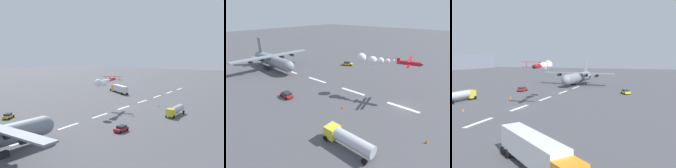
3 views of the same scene
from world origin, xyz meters
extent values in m
plane|color=#4C4C51|center=(0.00, 0.00, 0.00)|extent=(440.00, 440.00, 0.00)
cube|color=white|center=(-59.11, 0.00, 0.01)|extent=(8.00, 0.90, 0.01)
cube|color=white|center=(-44.33, 0.00, 0.01)|extent=(8.00, 0.90, 0.01)
cube|color=white|center=(-29.55, 0.00, 0.01)|extent=(8.00, 0.90, 0.01)
cube|color=white|center=(-14.78, 0.00, 0.01)|extent=(8.00, 0.90, 0.01)
cube|color=white|center=(0.00, 0.00, 0.01)|extent=(8.00, 0.90, 0.01)
cube|color=white|center=(14.78, 0.00, 0.01)|extent=(8.00, 0.90, 0.01)
cube|color=white|center=(29.55, 0.00, 0.01)|extent=(8.00, 0.90, 0.01)
cube|color=white|center=(44.33, 0.00, 0.01)|extent=(8.00, 0.90, 0.01)
sphere|color=gray|center=(40.88, 2.92, 3.32)|extent=(4.03, 4.03, 4.03)
cylinder|color=black|center=(52.97, 10.64, 4.33)|extent=(2.48, 1.29, 1.10)
cylinder|color=black|center=(52.59, 5.93, 4.33)|extent=(2.48, 1.29, 1.10)
cube|color=black|center=(53.88, 4.50, 0.60)|extent=(3.27, 1.25, 1.20)
cylinder|color=red|center=(1.46, -4.00, 9.96)|extent=(5.50, 2.19, 1.02)
cube|color=red|center=(1.26, -4.05, 9.81)|extent=(2.16, 7.17, 0.12)
cube|color=red|center=(1.26, -4.05, 11.00)|extent=(2.16, 7.17, 0.12)
cylinder|color=black|center=(1.82, -6.51, 10.41)|extent=(0.08, 0.08, 1.19)
cylinder|color=black|center=(0.70, -1.58, 10.41)|extent=(0.08, 0.08, 1.19)
cube|color=red|center=(3.83, -3.47, 10.41)|extent=(0.70, 0.25, 1.10)
cube|color=red|center=(3.83, -3.47, 10.01)|extent=(1.03, 2.08, 0.08)
cone|color=black|center=(-1.52, -4.68, 9.96)|extent=(0.87, 1.00, 0.87)
sphere|color=white|center=(4.81, -2.95, 10.19)|extent=(0.70, 0.70, 0.70)
sphere|color=white|center=(6.26, -2.70, 9.94)|extent=(1.17, 1.17, 1.17)
sphere|color=white|center=(8.01, -2.32, 9.82)|extent=(1.67, 1.67, 1.67)
sphere|color=white|center=(10.05, -1.75, 9.67)|extent=(2.27, 2.27, 2.27)
sphere|color=white|center=(13.37, -1.61, 9.95)|extent=(2.48, 2.48, 2.48)
cube|color=silver|center=(-34.17, -25.90, 1.10)|extent=(2.96, 2.76, 1.10)
cube|color=orange|center=(-33.01, -24.27, 1.85)|extent=(3.43, 3.41, 2.60)
cube|color=silver|center=(-28.83, -18.43, 2.30)|extent=(8.99, 11.19, 2.80)
cylinder|color=black|center=(-33.27, -26.79, 0.55)|extent=(0.92, 1.10, 1.10)
cylinder|color=black|center=(-25.38, -15.75, 0.55)|extent=(0.92, 1.10, 1.10)
cylinder|color=black|center=(-24.68, -14.77, 0.55)|extent=(0.92, 1.10, 1.10)
cylinder|color=black|center=(-35.30, -25.33, 0.55)|extent=(0.92, 1.10, 1.10)
cylinder|color=black|center=(-27.41, -14.29, 0.55)|extent=(0.92, 1.10, 1.10)
cylinder|color=black|center=(-26.72, -13.32, 0.55)|extent=(0.92, 1.10, 1.10)
cube|color=yellow|center=(5.70, 19.51, 1.60)|extent=(2.28, 2.48, 2.20)
cylinder|color=#B7BCC6|center=(0.92, 19.68, 1.85)|extent=(7.44, 2.36, 2.10)
cylinder|color=black|center=(6.34, 20.69, 0.50)|extent=(1.01, 0.36, 1.00)
cylinder|color=black|center=(-1.92, 20.98, 0.50)|extent=(1.01, 0.36, 1.00)
cylinder|color=black|center=(6.26, 18.29, 0.50)|extent=(1.01, 0.36, 1.00)
cylinder|color=black|center=(-2.00, 18.58, 0.50)|extent=(1.01, 0.36, 1.00)
cube|color=yellow|center=(32.26, -21.03, 0.65)|extent=(4.71, 3.50, 0.65)
cube|color=#1E232D|center=(32.44, -20.95, 1.25)|extent=(3.07, 2.62, 0.55)
cylinder|color=black|center=(31.26, -22.50, 0.32)|extent=(0.67, 0.47, 0.64)
cylinder|color=black|center=(34.02, -21.19, 0.32)|extent=(0.67, 0.47, 0.64)
cylinder|color=black|center=(30.49, -20.87, 0.32)|extent=(0.67, 0.47, 0.64)
cylinder|color=black|center=(33.25, -19.56, 0.32)|extent=(0.67, 0.47, 0.64)
cube|color=#B21E23|center=(26.50, 14.45, 0.65)|extent=(4.23, 2.28, 0.65)
cube|color=#1E232D|center=(26.30, 14.47, 1.25)|extent=(2.61, 1.94, 0.55)
cylinder|color=black|center=(28.01, 15.17, 0.32)|extent=(0.66, 0.30, 0.64)
cylinder|color=black|center=(25.21, 15.51, 0.32)|extent=(0.66, 0.30, 0.64)
cylinder|color=black|center=(27.79, 13.38, 0.32)|extent=(0.66, 0.30, 0.64)
cylinder|color=black|center=(24.99, 13.73, 0.32)|extent=(0.66, 0.30, 0.64)
cone|color=orange|center=(-7.97, 9.89, 0.38)|extent=(0.44, 0.44, 0.75)
cone|color=orange|center=(11.04, 9.57, 0.38)|extent=(0.44, 0.44, 0.75)
camera|label=1|loc=(85.79, 49.12, 19.89)|focal=45.58mm
camera|label=2|loc=(-11.93, 39.44, 21.61)|focal=28.66mm
camera|label=3|loc=(-52.76, -31.12, 12.11)|focal=40.94mm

